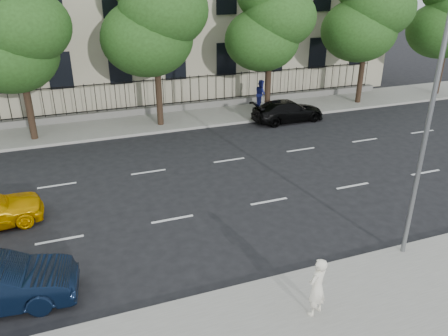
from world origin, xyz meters
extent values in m
plane|color=black|center=(0.00, 0.00, 0.00)|extent=(120.00, 120.00, 0.00)
cube|color=gray|center=(0.00, -4.00, 0.07)|extent=(60.00, 4.00, 0.15)
cube|color=gray|center=(0.00, 14.00, 0.07)|extent=(60.00, 4.00, 0.15)
cube|color=slate|center=(0.00, 15.70, 0.35)|extent=(30.00, 0.50, 0.40)
cube|color=black|center=(0.00, 15.70, 0.65)|extent=(28.80, 0.05, 0.05)
cube|color=black|center=(0.00, 15.70, 2.25)|extent=(28.80, 0.05, 0.05)
cylinder|color=slate|center=(2.50, -2.30, 4.15)|extent=(0.14, 0.14, 8.00)
cylinder|color=#382619|center=(-9.00, 13.20, 1.64)|extent=(0.36, 0.36, 2.97)
ellipsoid|color=#234517|center=(-9.40, 13.50, 4.62)|extent=(4.75, 4.75, 3.90)
ellipsoid|color=#234517|center=(-8.50, 13.00, 6.00)|extent=(4.50, 4.50, 3.70)
cylinder|color=#382619|center=(-2.00, 13.20, 1.81)|extent=(0.36, 0.36, 3.32)
ellipsoid|color=#234517|center=(-2.40, 13.50, 5.09)|extent=(5.13, 5.13, 4.21)
ellipsoid|color=#234517|center=(-1.50, 13.00, 6.58)|extent=(4.86, 4.86, 4.00)
cylinder|color=#382619|center=(5.00, 13.20, 1.69)|extent=(0.36, 0.36, 3.08)
ellipsoid|color=#234517|center=(4.60, 13.50, 4.67)|extent=(4.56, 4.56, 3.74)
ellipsoid|color=#234517|center=(5.50, 13.00, 5.99)|extent=(4.32, 4.32, 3.55)
cylinder|color=#382619|center=(12.00, 13.20, 1.76)|extent=(0.36, 0.36, 3.22)
ellipsoid|color=#234517|center=(11.60, 13.50, 4.93)|extent=(4.94, 4.94, 4.06)
ellipsoid|color=#234517|center=(12.50, 13.00, 6.36)|extent=(4.68, 4.68, 3.85)
cylinder|color=#382619|center=(19.00, 13.20, 1.65)|extent=(0.36, 0.36, 3.01)
ellipsoid|color=#234517|center=(18.60, 13.50, 4.66)|extent=(4.75, 4.75, 3.90)
imported|color=black|center=(5.59, 11.49, 0.66)|extent=(4.60, 1.97, 1.32)
imported|color=white|center=(-1.69, -3.76, 1.00)|extent=(0.74, 0.63, 1.71)
imported|color=navy|center=(5.10, 14.41, 1.07)|extent=(0.81, 0.98, 1.84)
camera|label=1|loc=(-7.09, -11.39, 8.46)|focal=35.00mm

